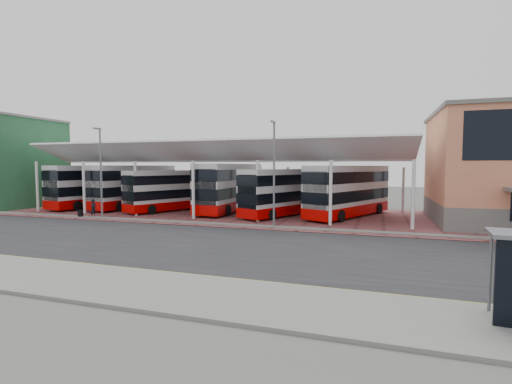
# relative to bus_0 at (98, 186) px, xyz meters

# --- Properties ---
(ground) EXTENTS (140.00, 140.00, 0.00)m
(ground) POSITION_rel_bus_0_xyz_m (21.01, -13.80, -2.41)
(ground) COLOR #4C4D49
(road) EXTENTS (120.00, 14.00, 0.02)m
(road) POSITION_rel_bus_0_xyz_m (21.01, -14.80, -2.40)
(road) COLOR black
(road) RESTS_ON ground
(forecourt) EXTENTS (72.00, 16.00, 0.06)m
(forecourt) POSITION_rel_bus_0_xyz_m (23.01, -0.80, -2.38)
(forecourt) COLOR brown
(forecourt) RESTS_ON ground
(sidewalk) EXTENTS (120.00, 4.00, 0.14)m
(sidewalk) POSITION_rel_bus_0_xyz_m (21.01, -22.80, -2.34)
(sidewalk) COLOR #626260
(sidewalk) RESTS_ON ground
(north_kerb) EXTENTS (120.00, 0.80, 0.14)m
(north_kerb) POSITION_rel_bus_0_xyz_m (21.01, -7.60, -2.34)
(north_kerb) COLOR #626260
(north_kerb) RESTS_ON ground
(yellow_line_near) EXTENTS (120.00, 0.12, 0.01)m
(yellow_line_near) POSITION_rel_bus_0_xyz_m (21.01, -20.80, -2.38)
(yellow_line_near) COLOR #EDDF00
(yellow_line_near) RESTS_ON road
(yellow_line_far) EXTENTS (120.00, 0.12, 0.01)m
(yellow_line_far) POSITION_rel_bus_0_xyz_m (21.01, -20.50, -2.38)
(yellow_line_far) COLOR #EDDF00
(yellow_line_far) RESTS_ON road
(canopy) EXTENTS (37.00, 11.63, 7.07)m
(canopy) POSITION_rel_bus_0_xyz_m (15.01, 0.13, 3.39)
(canopy) COLOR silver
(canopy) RESTS_ON ground
(shop_green) EXTENTS (6.40, 10.20, 10.22)m
(shop_green) POSITION_rel_bus_0_xyz_m (-8.99, -2.83, 2.71)
(shop_green) COLOR #265B35
(shop_green) RESTS_ON ground
(lamp_west) EXTENTS (0.16, 0.90, 8.07)m
(lamp_west) POSITION_rel_bus_0_xyz_m (7.01, -7.53, 1.95)
(lamp_west) COLOR slate
(lamp_west) RESTS_ON ground
(lamp_east) EXTENTS (0.16, 0.90, 8.07)m
(lamp_east) POSITION_rel_bus_0_xyz_m (23.01, -7.53, 1.95)
(lamp_east) COLOR slate
(lamp_east) RESTS_ON ground
(bus_0) EXTENTS (4.52, 11.74, 4.72)m
(bus_0) POSITION_rel_bus_0_xyz_m (0.00, 0.00, 0.00)
(bus_0) COLOR #BDBDBF
(bus_0) RESTS_ON forecourt
(bus_1) EXTENTS (3.91, 11.71, 4.73)m
(bus_1) POSITION_rel_bus_0_xyz_m (4.40, 0.79, 0.00)
(bus_1) COLOR #BDBDBF
(bus_1) RESTS_ON forecourt
(bus_2) EXTENTS (6.22, 10.32, 4.22)m
(bus_2) POSITION_rel_bus_0_xyz_m (9.99, -0.47, -0.25)
(bus_2) COLOR #BDBDBF
(bus_2) RESTS_ON forecourt
(bus_3) EXTENTS (3.26, 11.93, 4.88)m
(bus_3) POSITION_rel_bus_0_xyz_m (16.05, 0.94, 0.08)
(bus_3) COLOR #BDBDBF
(bus_3) RESTS_ON forecourt
(bus_4) EXTENTS (6.48, 10.71, 4.37)m
(bus_4) POSITION_rel_bus_0_xyz_m (22.14, -0.51, -0.17)
(bus_4) COLOR #BDBDBF
(bus_4) RESTS_ON forecourt
(bus_5) EXTENTS (7.14, 11.45, 4.70)m
(bus_5) POSITION_rel_bus_0_xyz_m (27.99, 0.45, -0.01)
(bus_5) COLOR #BDBDBF
(bus_5) RESTS_ON forecourt
(pedestrian) EXTENTS (0.43, 0.63, 1.65)m
(pedestrian) POSITION_rel_bus_0_xyz_m (5.94, -7.37, -1.52)
(pedestrian) COLOR black
(pedestrian) RESTS_ON forecourt
(suitcase) EXTENTS (0.39, 0.28, 0.67)m
(suitcase) POSITION_rel_bus_0_xyz_m (4.86, -7.80, -2.01)
(suitcase) COLOR black
(suitcase) RESTS_ON forecourt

